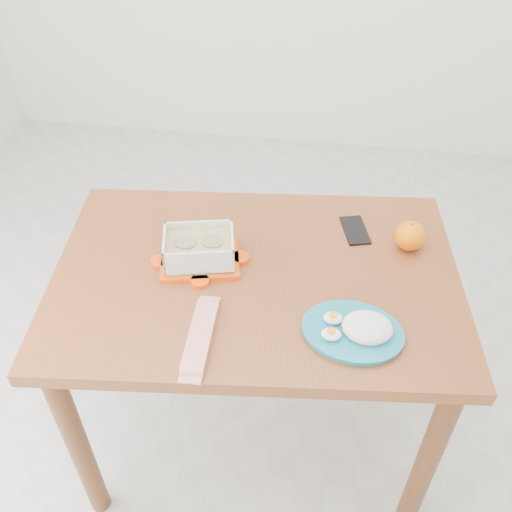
# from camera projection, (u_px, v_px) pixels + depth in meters

# --- Properties ---
(ground) EXTENTS (3.50, 3.50, 0.00)m
(ground) POSITION_uv_depth(u_px,v_px,m) (254.00, 376.00, 2.17)
(ground) COLOR #B7B7B2
(ground) RESTS_ON ground
(dining_table) EXTENTS (1.14, 0.82, 0.75)m
(dining_table) POSITION_uv_depth(u_px,v_px,m) (256.00, 302.00, 1.59)
(dining_table) COLOR brown
(dining_table) RESTS_ON ground
(food_container) EXTENTS (0.24, 0.20, 0.09)m
(food_container) POSITION_uv_depth(u_px,v_px,m) (199.00, 249.00, 1.52)
(food_container) COLOR #FF4907
(food_container) RESTS_ON dining_table
(orange_fruit) EXTENTS (0.08, 0.08, 0.08)m
(orange_fruit) POSITION_uv_depth(u_px,v_px,m) (410.00, 236.00, 1.56)
(orange_fruit) COLOR #FF6B05
(orange_fruit) RESTS_ON dining_table
(rice_plate) EXTENTS (0.27, 0.27, 0.07)m
(rice_plate) POSITION_uv_depth(u_px,v_px,m) (357.00, 329.00, 1.34)
(rice_plate) COLOR teal
(rice_plate) RESTS_ON dining_table
(candy_bar) EXTENTS (0.06, 0.22, 0.02)m
(candy_bar) POSITION_uv_depth(u_px,v_px,m) (200.00, 336.00, 1.34)
(candy_bar) COLOR red
(candy_bar) RESTS_ON dining_table
(smartphone) EXTENTS (0.09, 0.14, 0.01)m
(smartphone) POSITION_uv_depth(u_px,v_px,m) (355.00, 230.00, 1.64)
(smartphone) COLOR black
(smartphone) RESTS_ON dining_table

